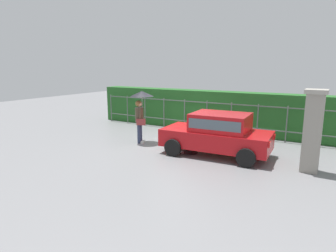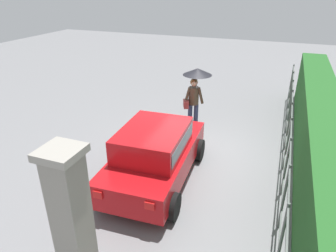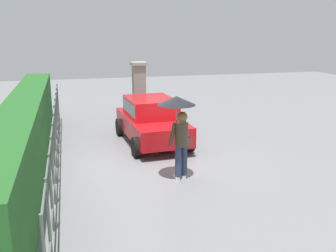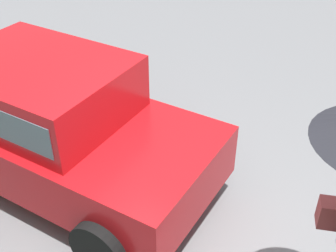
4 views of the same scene
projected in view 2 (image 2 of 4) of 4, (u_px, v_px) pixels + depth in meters
name	position (u px, v px, depth m)	size (l,w,h in m)	color
ground_plane	(196.00, 149.00, 9.17)	(40.00, 40.00, 0.00)	slate
car	(155.00, 152.00, 7.43)	(3.81, 2.02, 1.48)	#B71116
pedestrian	(195.00, 85.00, 9.88)	(0.93, 0.93, 2.09)	#2D3856
gate_pillar	(71.00, 214.00, 4.81)	(0.60, 0.60, 2.42)	gray
fence_section	(288.00, 142.00, 7.87)	(11.64, 0.05, 1.50)	#59605B
hedge_row	(319.00, 142.00, 7.59)	(12.59, 0.90, 1.90)	#235B23
puddle_near	(160.00, 158.00, 8.71)	(0.72, 0.72, 0.00)	#4C545B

